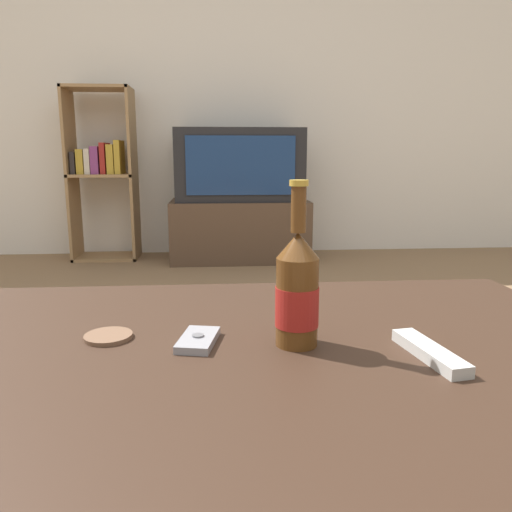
% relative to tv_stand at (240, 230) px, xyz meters
% --- Properties ---
extents(back_wall, '(8.00, 0.05, 2.60)m').
position_rel_tv_stand_xyz_m(back_wall, '(-0.10, 0.32, 1.09)').
color(back_wall, silver).
rests_on(back_wall, ground_plane).
extents(coffee_table, '(1.36, 0.87, 0.41)m').
position_rel_tv_stand_xyz_m(coffee_table, '(-0.10, -2.70, 0.15)').
color(coffee_table, '#332116').
rests_on(coffee_table, ground_plane).
extents(tv_stand, '(0.96, 0.49, 0.43)m').
position_rel_tv_stand_xyz_m(tv_stand, '(0.00, 0.00, 0.00)').
color(tv_stand, '#4C3828').
rests_on(tv_stand, ground_plane).
extents(television, '(0.87, 0.43, 0.49)m').
position_rel_tv_stand_xyz_m(television, '(-0.00, -0.00, 0.46)').
color(television, black).
rests_on(television, tv_stand).
extents(bookshelf, '(0.45, 0.30, 1.20)m').
position_rel_tv_stand_xyz_m(bookshelf, '(-0.97, 0.11, 0.42)').
color(bookshelf, '#99754C').
rests_on(bookshelf, ground_plane).
extents(beer_bottle, '(0.08, 0.08, 0.29)m').
position_rel_tv_stand_xyz_m(beer_bottle, '(-0.01, -2.70, 0.30)').
color(beer_bottle, '#563314').
rests_on(beer_bottle, coffee_table).
extents(cell_phone, '(0.08, 0.12, 0.02)m').
position_rel_tv_stand_xyz_m(cell_phone, '(-0.19, -2.68, 0.21)').
color(cell_phone, gray).
rests_on(cell_phone, coffee_table).
extents(remote_control, '(0.07, 0.18, 0.02)m').
position_rel_tv_stand_xyz_m(remote_control, '(0.20, -2.78, 0.21)').
color(remote_control, beige).
rests_on(remote_control, coffee_table).
extents(coaster, '(0.09, 0.09, 0.01)m').
position_rel_tv_stand_xyz_m(coaster, '(-0.35, -2.65, 0.20)').
color(coaster, brown).
rests_on(coaster, coffee_table).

